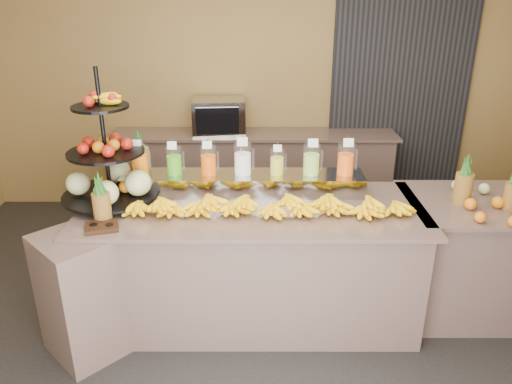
{
  "coord_description": "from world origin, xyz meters",
  "views": [
    {
      "loc": [
        0.03,
        -2.99,
        2.43
      ],
      "look_at": [
        0.03,
        0.3,
        1.05
      ],
      "focal_mm": 35.0,
      "sensor_mm": 36.0,
      "label": 1
    }
  ],
  "objects_px": {
    "banana_heap": "(267,202)",
    "right_fruit_pile": "(489,202)",
    "fruit_stand": "(115,170)",
    "pitcher_tray": "(243,183)",
    "condiment_caddy": "(102,227)",
    "oven_warmer": "(219,116)"
  },
  "relations": [
    {
      "from": "banana_heap",
      "to": "right_fruit_pile",
      "type": "height_order",
      "value": "right_fruit_pile"
    },
    {
      "from": "fruit_stand",
      "to": "right_fruit_pile",
      "type": "distance_m",
      "value": 2.69
    },
    {
      "from": "pitcher_tray",
      "to": "fruit_stand",
      "type": "height_order",
      "value": "fruit_stand"
    },
    {
      "from": "pitcher_tray",
      "to": "condiment_caddy",
      "type": "relative_size",
      "value": 8.72
    },
    {
      "from": "fruit_stand",
      "to": "right_fruit_pile",
      "type": "relative_size",
      "value": 2.27
    },
    {
      "from": "condiment_caddy",
      "to": "right_fruit_pile",
      "type": "xyz_separation_m",
      "value": [
        2.67,
        0.29,
        0.06
      ]
    },
    {
      "from": "pitcher_tray",
      "to": "condiment_caddy",
      "type": "xyz_separation_m",
      "value": [
        -0.92,
        -0.63,
        -0.06
      ]
    },
    {
      "from": "banana_heap",
      "to": "condiment_caddy",
      "type": "xyz_separation_m",
      "value": [
        -1.1,
        -0.27,
        -0.06
      ]
    },
    {
      "from": "banana_heap",
      "to": "right_fruit_pile",
      "type": "bearing_deg",
      "value": 0.64
    },
    {
      "from": "pitcher_tray",
      "to": "banana_heap",
      "type": "relative_size",
      "value": 0.89
    },
    {
      "from": "banana_heap",
      "to": "right_fruit_pile",
      "type": "distance_m",
      "value": 1.57
    },
    {
      "from": "right_fruit_pile",
      "to": "oven_warmer",
      "type": "distance_m",
      "value": 2.88
    },
    {
      "from": "fruit_stand",
      "to": "condiment_caddy",
      "type": "height_order",
      "value": "fruit_stand"
    },
    {
      "from": "pitcher_tray",
      "to": "fruit_stand",
      "type": "relative_size",
      "value": 1.88
    },
    {
      "from": "pitcher_tray",
      "to": "fruit_stand",
      "type": "bearing_deg",
      "value": -169.16
    },
    {
      "from": "fruit_stand",
      "to": "condiment_caddy",
      "type": "bearing_deg",
      "value": -86.85
    },
    {
      "from": "condiment_caddy",
      "to": "right_fruit_pile",
      "type": "distance_m",
      "value": 2.68
    },
    {
      "from": "fruit_stand",
      "to": "condiment_caddy",
      "type": "relative_size",
      "value": 4.65
    },
    {
      "from": "condiment_caddy",
      "to": "right_fruit_pile",
      "type": "relative_size",
      "value": 0.49
    },
    {
      "from": "right_fruit_pile",
      "to": "oven_warmer",
      "type": "bearing_deg",
      "value": 135.53
    },
    {
      "from": "fruit_stand",
      "to": "condiment_caddy",
      "type": "xyz_separation_m",
      "value": [
        0.01,
        -0.46,
        -0.23
      ]
    },
    {
      "from": "fruit_stand",
      "to": "banana_heap",
      "type": "bearing_deg",
      "value": -7.48
    }
  ]
}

